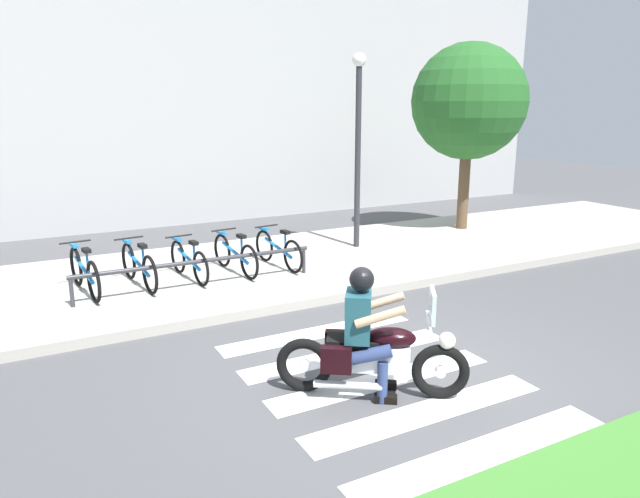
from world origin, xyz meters
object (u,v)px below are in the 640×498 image
at_px(motorcycle, 373,356).
at_px(bicycle_0, 84,272).
at_px(bicycle_3, 235,254).
at_px(bicycle_4, 278,249).
at_px(bicycle_1, 139,266).
at_px(bike_rack, 198,263).
at_px(rider, 366,323).
at_px(street_lamp, 358,134).
at_px(bicycle_2, 189,261).
at_px(tree_near_rack, 469,102).

relative_size(motorcycle, bicycle_0, 1.04).
bearing_deg(bicycle_3, bicycle_4, 0.01).
relative_size(bicycle_1, bicycle_4, 1.04).
height_order(bicycle_0, bicycle_4, bicycle_0).
distance_m(bicycle_0, bike_rack, 1.75).
distance_m(rider, street_lamp, 6.40).
bearing_deg(bicycle_3, street_lamp, 13.54).
relative_size(bicycle_1, bicycle_2, 1.07).
xyz_separation_m(bicycle_0, tree_near_rack, (8.69, 1.11, 2.62)).
xyz_separation_m(bicycle_1, bike_rack, (0.83, -0.55, 0.07)).
relative_size(motorcycle, bicycle_3, 1.09).
height_order(bicycle_0, bike_rack, bicycle_0).
height_order(bicycle_1, street_lamp, street_lamp).
relative_size(bicycle_1, street_lamp, 0.41).
relative_size(motorcycle, bicycle_2, 1.14).
relative_size(rider, bicycle_0, 0.84).
distance_m(rider, bike_rack, 4.10).
xyz_separation_m(motorcycle, bicycle_1, (-1.51, 4.64, 0.05)).
distance_m(bicycle_4, tree_near_rack, 6.09).
xyz_separation_m(bicycle_2, bicycle_3, (0.83, -0.00, 0.01)).
relative_size(motorcycle, tree_near_rack, 0.39).
height_order(bicycle_3, bike_rack, bicycle_3).
distance_m(rider, bicycle_4, 4.72).
bearing_deg(bicycle_4, rider, -102.73).
xyz_separation_m(bicycle_2, tree_near_rack, (7.03, 1.11, 2.64)).
bearing_deg(motorcycle, bicycle_0, 116.74).
bearing_deg(tree_near_rack, rider, -138.33).
relative_size(bicycle_3, street_lamp, 0.40).
xyz_separation_m(bicycle_2, bike_rack, (0.00, -0.55, 0.09)).
relative_size(motorcycle, bike_rack, 0.45).
bearing_deg(bicycle_3, rider, -92.62).
bearing_deg(bicycle_4, bicycle_1, -179.99).
relative_size(bicycle_3, bicycle_4, 1.02).
relative_size(rider, street_lamp, 0.35).
bearing_deg(street_lamp, bike_rack, -161.50).
bearing_deg(rider, tree_near_rack, 41.67).
relative_size(rider, bicycle_3, 0.88).
height_order(motorcycle, rider, rider).
height_order(motorcycle, street_lamp, street_lamp).
bearing_deg(bike_rack, bicycle_3, 33.80).
height_order(bicycle_4, street_lamp, street_lamp).
xyz_separation_m(bicycle_0, street_lamp, (5.44, 0.71, 1.97)).
bearing_deg(street_lamp, tree_near_rack, 7.02).
height_order(bike_rack, tree_near_rack, tree_near_rack).
bearing_deg(bicycle_2, rider, -82.33).
xyz_separation_m(rider, bicycle_2, (-0.62, 4.60, -0.33)).
bearing_deg(bicycle_1, street_lamp, 8.77).
bearing_deg(motorcycle, bicycle_2, 98.35).
distance_m(motorcycle, bike_rack, 4.15).
bearing_deg(bicycle_4, bicycle_0, -179.98).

